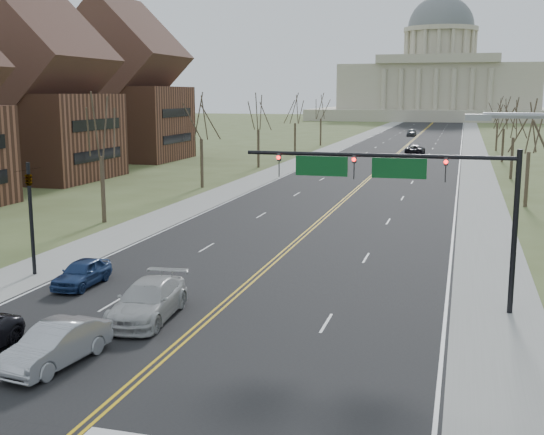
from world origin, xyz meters
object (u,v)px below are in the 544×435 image
Objects in this scene: signal_left at (30,206)px; car_far_nb at (415,150)px; car_sb_inner_lead at (56,345)px; car_far_sb at (412,132)px; signal_mast at (397,179)px; car_sb_inner_second at (148,301)px; car_sb_outer_second at (82,273)px.

car_far_nb is (14.42, 78.53, -2.87)m from signal_left.
car_sb_inner_lead is 0.93× the size of car_far_sb.
signal_mast is at bearing -85.22° from car_far_sb.
signal_mast is 19.06m from signal_left.
car_sb_inner_second is 6.57m from car_sb_outer_second.
signal_mast is at bearing 51.80° from car_sb_inner_lead.
car_far_nb is 49.56m from car_far_sb.
car_sb_inner_lead is at bearing -64.75° from car_sb_outer_second.
car_sb_inner_lead is at bearing -104.17° from car_sb_inner_second.
signal_mast reaches higher than signal_left.
car_sb_inner_lead is at bearing -52.15° from signal_left.
car_sb_inner_lead is 138.41m from car_far_sb.
car_sb_inner_lead is 5.57m from car_sb_inner_second.
car_sb_inner_second is (9.05, -4.99, -2.90)m from signal_left.
signal_mast is at bearing -0.00° from signal_left.
car_sb_outer_second is 80.53m from car_far_nb.
car_far_sb is (1.14, 132.89, 0.03)m from car_sb_inner_second.
car_sb_inner_second is at bearing -89.63° from car_far_sb.
signal_left reaches higher than car_far_nb.
car_sb_inner_lead is (8.15, -10.49, -2.95)m from signal_left.
car_far_sb is (6.56, 129.18, 0.16)m from car_sb_outer_second.
car_sb_inner_second reaches higher than car_sb_inner_lead.
signal_mast is 15.86m from car_sb_inner_lead.
car_sb_inner_lead is at bearing -135.84° from signal_mast.
signal_left is 4.90m from car_sb_outer_second.
signal_left is at bearing 180.00° from signal_mast.
car_sb_outer_second is at bearing -175.25° from signal_mast.
car_sb_outer_second is at bearing -92.04° from car_far_sb.
car_far_sb is (-8.76, 127.91, -4.91)m from signal_mast.
signal_mast is 78.81m from car_far_nb.
car_far_nb is at bearing 93.30° from signal_mast.
signal_mast is at bearing 3.88° from car_sb_outer_second.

